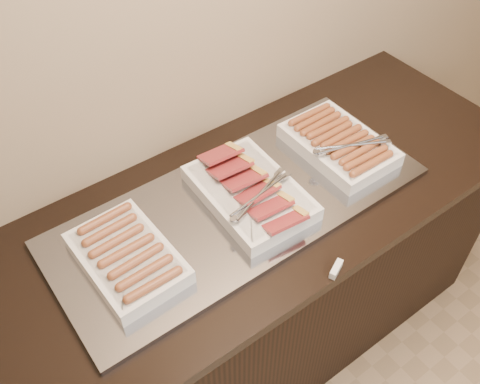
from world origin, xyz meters
The scene contains 6 objects.
counter centered at (0.00, 2.13, 0.45)m, with size 2.06×0.76×0.90m.
warming_tray centered at (-0.02, 2.13, 0.91)m, with size 1.20×0.50×0.02m, color #8F929C.
dish_left centered at (-0.41, 2.13, 0.95)m, with size 0.24×0.35×0.07m.
dish_center centered at (0.02, 2.13, 0.95)m, with size 0.29×0.43×0.09m.
dish_right centered at (0.40, 2.13, 0.95)m, with size 0.27×0.37×0.08m.
label_holder centered at (0.05, 1.77, 0.91)m, with size 0.06×0.02×0.02m, color silver.
Camera 1 is at (-0.69, 1.22, 2.15)m, focal length 40.00 mm.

